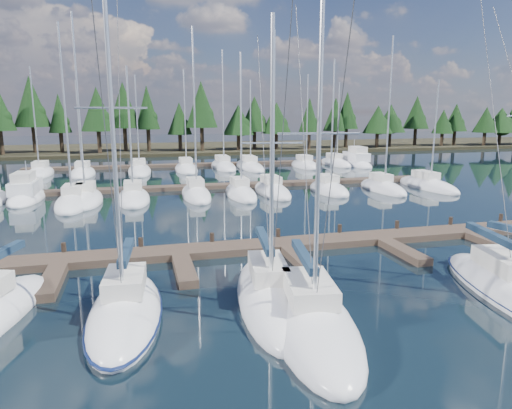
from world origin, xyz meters
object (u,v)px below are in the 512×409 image
object	(u,v)px
front_sailboat_4	(506,288)
front_sailboat_3	(311,320)
front_sailboat_1	(125,311)
motor_yacht_left	(26,195)
motor_yacht_right	(356,162)
front_sailboat_2	(269,296)
main_dock	(287,248)

from	to	relation	value
front_sailboat_4	front_sailboat_3	bearing A→B (deg)	-175.42
front_sailboat_1	motor_yacht_left	bearing A→B (deg)	108.48
front_sailboat_1	motor_yacht_right	xyz separation A→B (m)	(31.90, 44.22, 0.21)
front_sailboat_2	motor_yacht_left	bearing A→B (deg)	118.61
front_sailboat_1	front_sailboat_4	size ratio (longest dim) A/B	1.04
main_dock	front_sailboat_4	distance (m)	11.01
front_sailboat_3	motor_yacht_left	world-z (taller)	front_sailboat_3
front_sailboat_2	motor_yacht_left	xyz separation A→B (m)	(-14.79, 27.11, 0.19)
front_sailboat_1	motor_yacht_right	size ratio (longest dim) A/B	1.52
main_dock	front_sailboat_3	bearing A→B (deg)	-102.97
front_sailboat_3	motor_yacht_left	size ratio (longest dim) A/B	1.54
front_sailboat_1	front_sailboat_4	distance (m)	15.92
main_dock	front_sailboat_1	xyz separation A→B (m)	(-8.68, -6.65, 0.09)
motor_yacht_left	motor_yacht_right	xyz separation A→B (m)	(40.97, 17.07, 0.04)
front_sailboat_2	front_sailboat_3	xyz separation A→B (m)	(0.86, -2.49, -0.00)
motor_yacht_left	motor_yacht_right	bearing A→B (deg)	22.62
front_sailboat_4	motor_yacht_right	world-z (taller)	front_sailboat_4
front_sailboat_1	motor_yacht_left	xyz separation A→B (m)	(-9.07, 27.14, 0.17)
front_sailboat_4	motor_yacht_left	world-z (taller)	front_sailboat_4
motor_yacht_right	main_dock	bearing A→B (deg)	-121.72
front_sailboat_2	motor_yacht_right	xyz separation A→B (m)	(26.18, 44.19, 0.23)
front_sailboat_1	front_sailboat_2	xyz separation A→B (m)	(5.72, 0.03, -0.02)
front_sailboat_2	motor_yacht_right	distance (m)	51.36
front_sailboat_1	front_sailboat_2	distance (m)	5.72
main_dock	motor_yacht_left	distance (m)	27.11
main_dock	front_sailboat_4	bearing A→B (deg)	-49.54
main_dock	motor_yacht_right	xyz separation A→B (m)	(23.22, 37.56, 0.30)
front_sailboat_2	motor_yacht_left	world-z (taller)	front_sailboat_2
motor_yacht_left	front_sailboat_3	bearing A→B (deg)	-62.14
front_sailboat_2	front_sailboat_4	world-z (taller)	front_sailboat_4
front_sailboat_4	motor_yacht_left	distance (m)	38.12
front_sailboat_1	motor_yacht_right	bearing A→B (deg)	54.19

